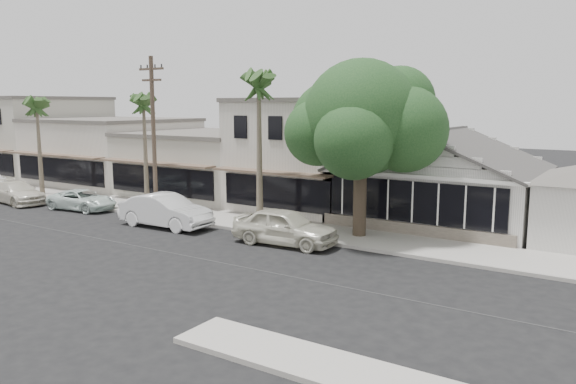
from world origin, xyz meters
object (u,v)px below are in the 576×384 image
Objects in this scene: utility_pole at (154,133)px; shade_tree at (362,121)px; car_2 at (82,200)px; car_3 at (17,193)px; car_0 at (285,227)px; car_1 at (165,211)px.

shade_tree is (11.86, 1.98, 0.81)m from utility_pole.
utility_pole is 1.06× the size of shade_tree.
shade_tree is (17.33, 2.84, 4.98)m from car_2.
car_3 is (-5.45, -0.85, 0.10)m from car_2.
utility_pole is 6.93m from car_2.
car_2 is (-15.08, 0.42, -0.23)m from car_0.
utility_pole is at bearing -87.44° from car_2.
car_2 is (-5.46, -0.85, -4.17)m from utility_pole.
car_1 is 1.19× the size of car_2.
utility_pole reaches higher than shade_tree.
car_2 is (-7.77, 0.70, -0.25)m from car_1.
car_1 is 11.24m from shade_tree.
car_0 is 0.94× the size of car_1.
car_2 is at bearing -170.70° from shade_tree.
utility_pole is at bearing -170.51° from shade_tree.
shade_tree is at bearing 9.49° from utility_pole.
car_0 is at bearing -7.52° from utility_pole.
utility_pole is 1.71× the size of car_1.
utility_pole reaches higher than car_3.
utility_pole is 1.82× the size of car_0.
utility_pole is 10.47m from car_0.
car_1 is 13.22m from car_3.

